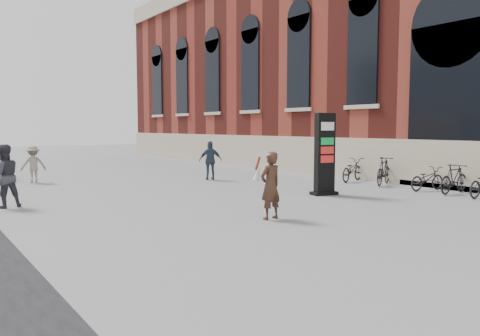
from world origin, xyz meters
TOP-DOWN VIEW (x-y plane):
  - ground at (0.00, 0.00)m, footprint 100.00×100.00m
  - station at (15.48, 6.00)m, footprint 12.15×44.50m
  - info_pylon at (4.78, 1.60)m, footprint 0.95×0.62m
  - woman at (0.65, -0.58)m, footprint 0.66×0.61m
  - pedestrian_a at (-4.40, 5.07)m, footprint 0.96×0.79m
  - pedestrian_b at (-2.40, 10.99)m, footprint 1.01×0.61m
  - pedestrian_c at (4.04, 7.62)m, footprint 1.06×0.78m
  - bike_3 at (8.60, -0.79)m, footprint 1.72×0.53m
  - bike_4 at (8.60, 0.22)m, footprint 1.68×0.77m
  - bike_5 at (8.60, 2.11)m, footprint 1.93×1.24m
  - bike_6 at (8.60, 3.72)m, footprint 1.96×1.19m

SIDE VIEW (x-z plane):
  - ground at x=0.00m, z-range 0.00..0.00m
  - bike_4 at x=8.60m, z-range 0.00..0.85m
  - bike_6 at x=8.60m, z-range 0.00..0.97m
  - bike_3 at x=8.60m, z-range 0.00..1.02m
  - bike_5 at x=8.60m, z-range 0.00..1.13m
  - pedestrian_b at x=-2.40m, z-range 0.00..1.52m
  - pedestrian_c at x=4.04m, z-range 0.00..1.68m
  - woman at x=0.65m, z-range 0.02..1.70m
  - pedestrian_a at x=-4.40m, z-range 0.00..1.79m
  - info_pylon at x=4.78m, z-range 0.00..2.74m
  - station at x=15.48m, z-range -1.49..17.66m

